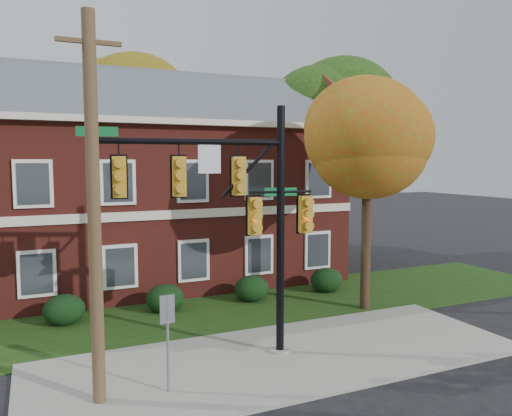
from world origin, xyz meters
name	(u,v)px	position (x,y,z in m)	size (l,w,h in m)	color
ground	(301,372)	(0.00, 0.00, 0.00)	(120.00, 120.00, 0.00)	black
sidewalk	(284,357)	(0.00, 1.00, 0.04)	(14.00, 5.00, 0.08)	gray
grass_strip	(222,310)	(0.00, 6.00, 0.02)	(30.00, 6.00, 0.04)	#193811
apartment_building	(136,174)	(-2.00, 11.95, 4.99)	(18.80, 8.80, 9.74)	maroon
hedge_left	(64,310)	(-5.50, 6.70, 0.53)	(1.40, 1.26, 1.05)	black
hedge_center	(165,298)	(-2.00, 6.70, 0.53)	(1.40, 1.26, 1.05)	black
hedge_right	(252,289)	(1.50, 6.70, 0.53)	(1.40, 1.26, 1.05)	black
hedge_far_right	(326,280)	(5.00, 6.70, 0.53)	(1.40, 1.26, 1.05)	black
tree_near_right	(375,132)	(5.22, 3.87, 6.67)	(4.50, 4.25, 8.58)	black
tree_right_rear	(335,116)	(9.31, 12.81, 8.12)	(6.30, 5.95, 10.62)	black
tree_far_rear	(132,107)	(-0.66, 19.79, 8.84)	(6.84, 6.46, 11.52)	black
traffic_signal	(237,204)	(-1.23, 1.47, 4.42)	(6.35, 0.98, 7.12)	gray
utility_pole	(94,211)	(-5.10, 0.36, 4.48)	(1.37, 0.30, 8.83)	brown
sign_post	(167,327)	(-3.53, 0.20, 1.65)	(0.35, 0.07, 2.44)	slate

